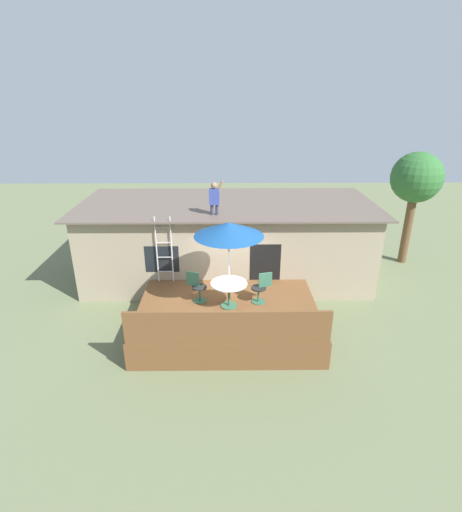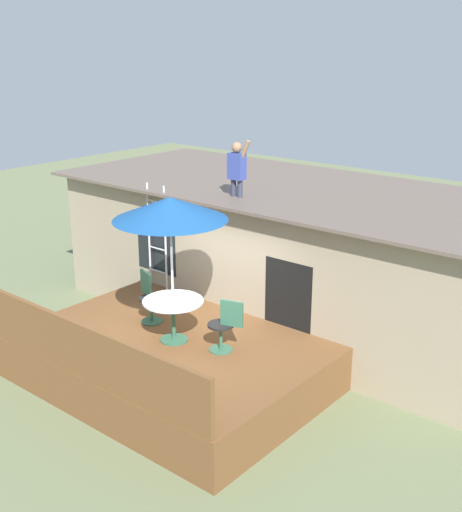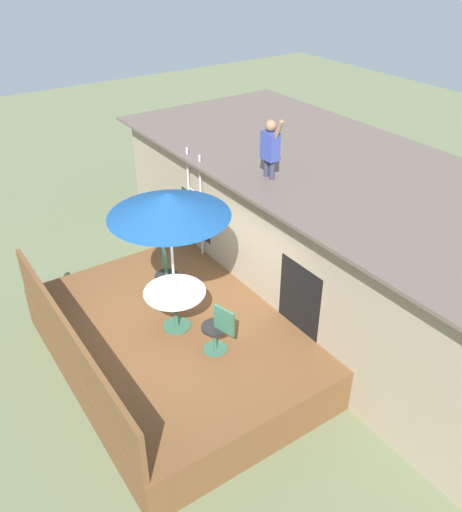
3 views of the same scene
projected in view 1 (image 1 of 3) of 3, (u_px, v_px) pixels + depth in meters
ground_plane at (228, 327)px, 11.83m from camera, size 40.00×40.00×0.00m
house at (227, 240)px, 14.59m from camera, size 10.50×4.50×2.87m
deck at (228, 316)px, 11.68m from camera, size 5.16×3.96×0.80m
deck_railing at (228, 328)px, 9.57m from camera, size 5.06×0.08×0.90m
patio_table at (229, 288)px, 11.19m from camera, size 1.04×1.04×0.74m
patio_umbrella at (229, 229)px, 10.51m from camera, size 1.90×1.90×2.54m
step_ladder at (164, 250)px, 12.48m from camera, size 0.52×0.04×2.20m
person_figure at (215, 196)px, 12.46m from camera, size 0.47×0.20×1.11m
patio_chair_left at (197, 287)px, 11.53m from camera, size 0.60×0.44×0.92m
patio_chair_right at (261, 288)px, 11.48m from camera, size 0.61×0.44×0.92m
backyard_tree at (416, 180)px, 15.07m from camera, size 1.93×1.93×4.47m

